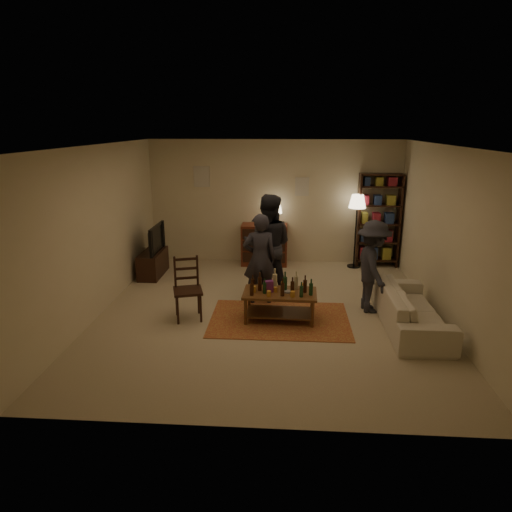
# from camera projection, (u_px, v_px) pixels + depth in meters

# --- Properties ---
(floor) EXTENTS (6.00, 6.00, 0.00)m
(floor) POSITION_uv_depth(u_px,v_px,m) (268.00, 312.00, 7.56)
(floor) COLOR #C6B793
(floor) RESTS_ON ground
(room_shell) EXTENTS (6.00, 6.00, 6.00)m
(room_shell) POSITION_uv_depth(u_px,v_px,m) (245.00, 181.00, 9.96)
(room_shell) COLOR beige
(room_shell) RESTS_ON ground
(rug) EXTENTS (2.20, 1.50, 0.01)m
(rug) POSITION_uv_depth(u_px,v_px,m) (279.00, 319.00, 7.29)
(rug) COLOR maroon
(rug) RESTS_ON ground
(coffee_table) EXTENTS (1.17, 0.66, 0.81)m
(coffee_table) POSITION_uv_depth(u_px,v_px,m) (280.00, 295.00, 7.17)
(coffee_table) COLOR brown
(coffee_table) RESTS_ON ground
(dining_chair) EXTENTS (0.55, 0.55, 1.02)m
(dining_chair) POSITION_uv_depth(u_px,v_px,m) (187.00, 286.00, 7.24)
(dining_chair) COLOR black
(dining_chair) RESTS_ON ground
(tv_stand) EXTENTS (0.40, 1.00, 1.06)m
(tv_stand) POSITION_uv_depth(u_px,v_px,m) (153.00, 257.00, 9.34)
(tv_stand) COLOR black
(tv_stand) RESTS_ON ground
(dresser) EXTENTS (1.00, 0.50, 1.36)m
(dresser) POSITION_uv_depth(u_px,v_px,m) (265.00, 244.00, 10.04)
(dresser) COLOR maroon
(dresser) RESTS_ON ground
(bookshelf) EXTENTS (0.90, 0.34, 2.02)m
(bookshelf) POSITION_uv_depth(u_px,v_px,m) (378.00, 220.00, 9.79)
(bookshelf) COLOR black
(bookshelf) RESTS_ON ground
(floor_lamp) EXTENTS (0.36, 0.36, 1.59)m
(floor_lamp) POSITION_uv_depth(u_px,v_px,m) (357.00, 206.00, 9.62)
(floor_lamp) COLOR black
(floor_lamp) RESTS_ON ground
(sofa) EXTENTS (0.81, 2.08, 0.61)m
(sofa) POSITION_uv_depth(u_px,v_px,m) (411.00, 308.00, 6.95)
(sofa) COLOR beige
(sofa) RESTS_ON ground
(person_left) EXTENTS (0.64, 0.48, 1.58)m
(person_left) POSITION_uv_depth(u_px,v_px,m) (260.00, 259.00, 7.78)
(person_left) COLOR #2A2A32
(person_left) RESTS_ON ground
(person_right) EXTENTS (0.96, 0.78, 1.85)m
(person_right) POSITION_uv_depth(u_px,v_px,m) (268.00, 246.00, 8.13)
(person_right) COLOR #222329
(person_right) RESTS_ON ground
(person_by_sofa) EXTENTS (0.68, 1.05, 1.53)m
(person_by_sofa) POSITION_uv_depth(u_px,v_px,m) (373.00, 267.00, 7.44)
(person_by_sofa) COLOR #282930
(person_by_sofa) RESTS_ON ground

